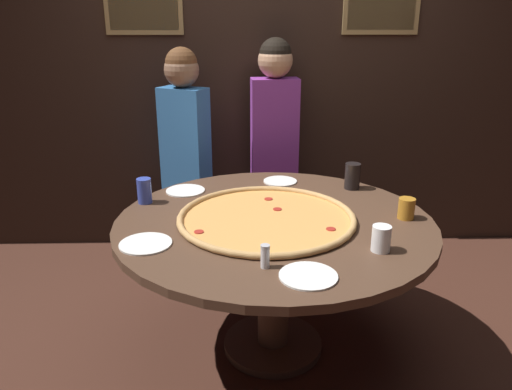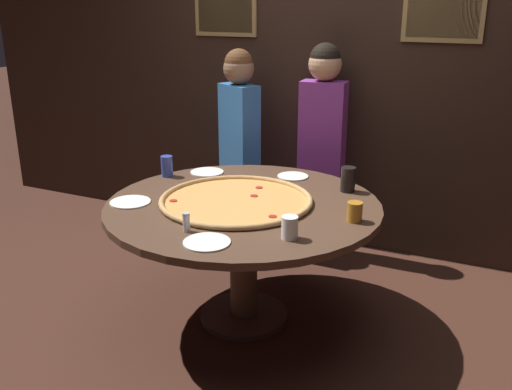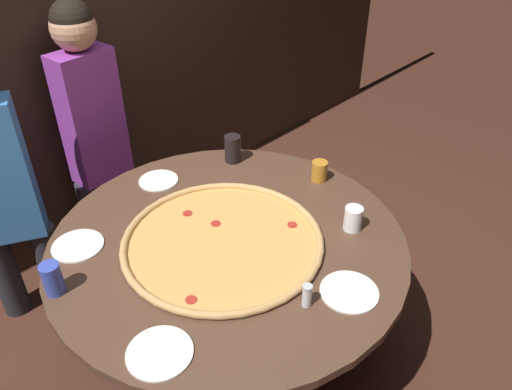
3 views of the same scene
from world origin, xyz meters
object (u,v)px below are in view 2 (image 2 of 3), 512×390
(drink_cup_front_edge, at_px, (355,212))
(white_plate_near_front, at_px, (207,242))
(dining_table, at_px, (243,225))
(drink_cup_far_left, at_px, (167,166))
(white_plate_far_back, at_px, (293,176))
(drink_cup_near_right, at_px, (290,228))
(drink_cup_centre_back, at_px, (348,179))
(giant_pizza, at_px, (236,200))
(white_plate_beside_cup, at_px, (130,202))
(white_plate_left_side, at_px, (207,172))
(diner_centre_back, at_px, (239,137))
(diner_side_right, at_px, (322,138))
(condiment_shaker, at_px, (186,222))

(drink_cup_front_edge, bearing_deg, white_plate_near_front, -134.27)
(dining_table, relative_size, drink_cup_front_edge, 15.07)
(dining_table, height_order, drink_cup_far_left, drink_cup_far_left)
(white_plate_far_back, bearing_deg, dining_table, -97.08)
(dining_table, distance_m, drink_cup_near_right, 0.58)
(white_plate_far_back, bearing_deg, drink_cup_centre_back, -18.22)
(drink_cup_centre_back, bearing_deg, drink_cup_near_right, -93.51)
(drink_cup_far_left, distance_m, white_plate_far_back, 0.81)
(dining_table, xyz_separation_m, giant_pizza, (-0.04, -0.01, 0.15))
(white_plate_beside_cup, xyz_separation_m, white_plate_left_side, (0.10, 0.69, 0.00))
(drink_cup_centre_back, xyz_separation_m, white_plate_beside_cup, (-1.05, -0.71, -0.07))
(drink_cup_centre_back, bearing_deg, dining_table, -136.63)
(drink_cup_front_edge, distance_m, diner_centre_back, 1.56)
(white_plate_beside_cup, bearing_deg, diner_centre_back, 88.00)
(giant_pizza, xyz_separation_m, white_plate_beside_cup, (-0.54, -0.26, -0.01))
(drink_cup_near_right, bearing_deg, white_plate_far_back, 110.63)
(diner_side_right, bearing_deg, white_plate_far_back, 86.33)
(giant_pizza, xyz_separation_m, diner_side_right, (0.11, 1.15, 0.12))
(diner_centre_back, bearing_deg, white_plate_beside_cup, 115.60)
(white_plate_beside_cup, bearing_deg, white_plate_far_back, 52.48)
(dining_table, relative_size, white_plate_beside_cup, 6.80)
(drink_cup_far_left, bearing_deg, white_plate_far_back, 23.83)
(white_plate_near_front, distance_m, condiment_shaker, 0.19)
(condiment_shaker, bearing_deg, drink_cup_far_left, 129.09)
(drink_cup_centre_back, bearing_deg, white_plate_beside_cup, -145.82)
(drink_cup_front_edge, distance_m, drink_cup_far_left, 1.34)
(drink_cup_near_right, distance_m, white_plate_near_front, 0.40)
(drink_cup_centre_back, height_order, white_plate_left_side, drink_cup_centre_back)
(dining_table, distance_m, diner_centre_back, 1.17)
(drink_cup_front_edge, relative_size, white_plate_beside_cup, 0.45)
(drink_cup_front_edge, bearing_deg, drink_cup_centre_back, 110.49)
(drink_cup_centre_back, distance_m, white_plate_far_back, 0.43)
(white_plate_beside_cup, height_order, diner_centre_back, diner_centre_back)
(drink_cup_near_right, bearing_deg, dining_table, 139.99)
(giant_pizza, distance_m, white_plate_near_front, 0.57)
(dining_table, relative_size, drink_cup_far_left, 11.62)
(diner_side_right, bearing_deg, drink_cup_front_edge, 112.71)
(white_plate_far_back, height_order, diner_side_right, diner_side_right)
(drink_cup_near_right, distance_m, white_plate_left_side, 1.19)
(drink_cup_centre_back, bearing_deg, diner_side_right, 119.82)
(giant_pizza, bearing_deg, white_plate_left_side, 135.04)
(drink_cup_centre_back, xyz_separation_m, white_plate_left_side, (-0.95, -0.02, -0.07))
(white_plate_beside_cup, xyz_separation_m, diner_centre_back, (0.04, 1.28, 0.10))
(dining_table, xyz_separation_m, white_plate_beside_cup, (-0.58, -0.27, 0.14))
(dining_table, xyz_separation_m, condiment_shaker, (-0.07, -0.49, 0.18))
(giant_pizza, bearing_deg, dining_table, 13.63)
(diner_side_right, bearing_deg, white_plate_near_front, 87.02)
(drink_cup_near_right, relative_size, drink_cup_far_left, 0.84)
(dining_table, height_order, white_plate_left_side, white_plate_left_side)
(drink_cup_near_right, bearing_deg, white_plate_near_front, -147.19)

